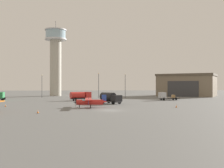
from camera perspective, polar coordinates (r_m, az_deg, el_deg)
The scene contains 14 objects.
ground_plane at distance 51.45m, azimuth -0.42°, elevation -5.86°, with size 400.00×400.00×0.00m, color #60605E.
control_tower at distance 125.13m, azimuth -12.44°, elevation 6.21°, with size 10.11×10.11×35.52m.
hangar at distance 125.42m, azimuth 16.42°, elevation -0.23°, with size 32.15×30.87×10.19m.
airplane_red at distance 58.06m, azimuth -4.88°, elevation -3.91°, with size 7.58×9.63×2.86m.
truck_flatbed_silver at distance 87.46m, azimuth 11.89°, elevation -2.72°, with size 7.08×3.70×2.65m.
truck_fuel_tanker_black at distance 69.60m, azimuth -0.42°, elevation -3.04°, with size 5.87×6.85×3.04m.
truck_box_green at distance 93.63m, azimuth -23.65°, elevation -2.37°, with size 3.93×6.85×2.68m.
truck_fuel_tanker_red at distance 84.48m, azimuth -7.01°, elevation -2.57°, with size 7.12×4.90×2.83m.
light_post_west at distance 97.21m, azimuth -2.99°, elevation 0.13°, with size 0.44×0.44×9.74m.
light_post_east at distance 106.74m, azimuth -15.32°, elevation -0.02°, with size 0.44×0.44×9.32m.
light_post_centre at distance 100.47m, azimuth 2.96°, elevation 0.03°, with size 0.44×0.44×9.43m.
traffic_cone_near_left at distance 59.50m, azimuth 14.12°, elevation -4.75°, with size 0.36×0.36×0.73m.
traffic_cone_near_right at distance 47.79m, azimuth -16.15°, elevation -5.87°, with size 0.36×0.36×0.68m.
traffic_cone_mid_apron at distance 64.74m, azimuth -22.61°, elevation -4.43°, with size 0.36×0.36×0.61m.
Camera 1 is at (-4.41, -51.02, 4.98)m, focal length 41.09 mm.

